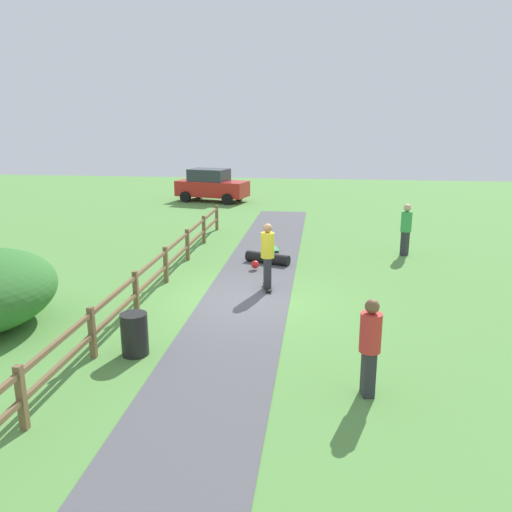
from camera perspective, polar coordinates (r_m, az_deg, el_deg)
name	(u,v)px	position (r m, az deg, el deg)	size (l,w,h in m)	color
ground_plane	(246,300)	(14.12, -1.15, -4.88)	(60.00, 60.00, 0.00)	#568E42
asphalt_path	(246,300)	(14.12, -1.15, -4.84)	(2.40, 28.00, 0.02)	#515156
wooden_fence	(152,273)	(14.50, -11.39, -1.87)	(0.12, 18.12, 1.10)	brown
trash_bin	(135,334)	(11.12, -13.24, -8.39)	(0.56, 0.56, 0.90)	black
skater_riding	(268,253)	(14.63, 1.28, 0.34)	(0.45, 0.82, 1.93)	black
skater_fallen	(267,259)	(17.49, 1.18, -0.29)	(1.59, 1.42, 0.36)	black
skateboard_loose	(275,248)	(19.34, 2.13, 0.83)	(0.40, 0.82, 0.08)	#338C4C
bystander_red	(370,343)	(9.32, 12.45, -9.35)	(0.43, 0.43, 1.80)	#2D2D33
bystander_green	(406,227)	(19.26, 16.20, 3.08)	(0.53, 0.53, 1.86)	#2D2D33
parked_car_red	(211,185)	(31.22, -4.93, 7.77)	(4.48, 2.71, 1.92)	red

